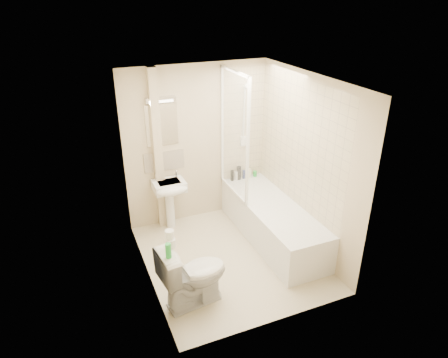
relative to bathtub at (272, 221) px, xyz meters
name	(u,v)px	position (x,y,z in m)	size (l,w,h in m)	color
floor	(230,257)	(-0.75, -0.20, -0.29)	(2.50, 2.50, 0.00)	beige
wall_back	(197,145)	(-0.75, 1.05, 0.91)	(2.20, 0.02, 2.40)	beige
wall_left	(142,194)	(-1.85, -0.20, 0.91)	(0.02, 2.50, 2.40)	beige
wall_right	(306,164)	(0.35, -0.20, 0.91)	(0.02, 2.50, 2.40)	beige
ceiling	(231,80)	(-0.75, -0.20, 2.11)	(2.20, 2.50, 0.02)	white
tile_back	(243,125)	(0.00, 1.04, 1.14)	(0.70, 0.01, 1.75)	beige
tile_right	(299,144)	(0.34, 0.00, 1.14)	(0.01, 2.10, 1.75)	beige
pipe_boxing	(158,152)	(-1.37, 0.99, 0.91)	(0.12, 0.12, 2.40)	beige
splashback	(164,161)	(-1.27, 1.04, 0.74)	(0.60, 0.01, 0.30)	beige
mirror	(162,125)	(-1.27, 1.04, 1.29)	(0.46, 0.01, 0.60)	white
strip_light	(160,99)	(-1.27, 1.02, 1.66)	(0.42, 0.07, 0.07)	silver
bathtub	(272,221)	(0.00, 0.00, 0.00)	(0.70, 2.10, 0.55)	white
shower_screen	(234,135)	(-0.35, 0.60, 1.16)	(0.04, 0.92, 1.80)	white
shower_fixture	(244,118)	(0.00, 0.99, 1.26)	(0.10, 0.16, 0.99)	white
pedestal_sink	(170,192)	(-1.27, 0.81, 0.33)	(0.46, 0.44, 0.89)	white
bottle_black_a	(232,176)	(-0.21, 0.96, 0.35)	(0.05, 0.05, 0.17)	black
bottle_white_a	(236,176)	(-0.14, 0.96, 0.33)	(0.06, 0.06, 0.14)	silver
bottle_black_b	(239,173)	(-0.09, 0.96, 0.37)	(0.07, 0.07, 0.22)	black
bottle_blue	(244,174)	(-0.01, 0.96, 0.33)	(0.05, 0.05, 0.14)	navy
bottle_cream	(249,173)	(0.08, 0.96, 0.34)	(0.06, 0.06, 0.15)	#F3EBBC
bottle_white_b	(250,174)	(0.10, 0.96, 0.32)	(0.06, 0.06, 0.13)	white
bottle_green	(255,174)	(0.20, 0.96, 0.31)	(0.06, 0.06, 0.09)	green
toilet	(194,274)	(-1.47, -0.81, 0.11)	(0.82, 0.54, 0.79)	white
toilet_roll_lower	(171,243)	(-1.69, -0.75, 0.55)	(0.10, 0.10, 0.10)	white
toilet_roll_upper	(170,234)	(-1.69, -0.73, 0.65)	(0.10, 0.10, 0.10)	white
green_bottle	(168,251)	(-1.76, -0.92, 0.58)	(0.06, 0.06, 0.17)	green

